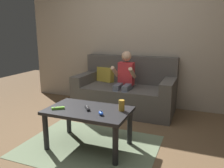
{
  "coord_description": "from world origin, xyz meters",
  "views": [
    {
      "loc": [
        1.11,
        -1.99,
        1.31
      ],
      "look_at": [
        -0.02,
        0.84,
        0.6
      ],
      "focal_mm": 36.35,
      "sensor_mm": 36.0,
      "label": 1
    }
  ],
  "objects_px": {
    "person_seated_on_couch": "(124,79)",
    "game_remote_black_far_corner": "(87,108)",
    "couch": "(125,92)",
    "coffee_table": "(88,115)",
    "game_remote_lime_near_edge": "(58,108)",
    "nunchuk_blue": "(101,113)",
    "soda_can": "(122,105)"
  },
  "relations": [
    {
      "from": "game_remote_lime_near_edge",
      "to": "soda_can",
      "type": "bearing_deg",
      "value": 17.59
    },
    {
      "from": "couch",
      "to": "coffee_table",
      "type": "bearing_deg",
      "value": -89.1
    },
    {
      "from": "person_seated_on_couch",
      "to": "nunchuk_blue",
      "type": "height_order",
      "value": "person_seated_on_couch"
    },
    {
      "from": "soda_can",
      "to": "nunchuk_blue",
      "type": "bearing_deg",
      "value": -127.8
    },
    {
      "from": "person_seated_on_couch",
      "to": "game_remote_black_far_corner",
      "type": "xyz_separation_m",
      "value": [
        -0.03,
        -1.2,
        -0.1
      ]
    },
    {
      "from": "nunchuk_blue",
      "to": "soda_can",
      "type": "relative_size",
      "value": 0.79
    },
    {
      "from": "coffee_table",
      "to": "game_remote_black_far_corner",
      "type": "height_order",
      "value": "game_remote_black_far_corner"
    },
    {
      "from": "nunchuk_blue",
      "to": "game_remote_black_far_corner",
      "type": "relative_size",
      "value": 0.73
    },
    {
      "from": "game_remote_lime_near_edge",
      "to": "game_remote_black_far_corner",
      "type": "distance_m",
      "value": 0.33
    },
    {
      "from": "coffee_table",
      "to": "soda_can",
      "type": "relative_size",
      "value": 7.66
    },
    {
      "from": "coffee_table",
      "to": "game_remote_lime_near_edge",
      "type": "distance_m",
      "value": 0.35
    },
    {
      "from": "game_remote_black_far_corner",
      "to": "nunchuk_blue",
      "type": "bearing_deg",
      "value": -25.5
    },
    {
      "from": "game_remote_lime_near_edge",
      "to": "nunchuk_blue",
      "type": "xyz_separation_m",
      "value": [
        0.52,
        0.01,
        0.01
      ]
    },
    {
      "from": "game_remote_black_far_corner",
      "to": "soda_can",
      "type": "xyz_separation_m",
      "value": [
        0.37,
        0.1,
        0.05
      ]
    },
    {
      "from": "couch",
      "to": "person_seated_on_couch",
      "type": "xyz_separation_m",
      "value": [
        0.04,
        -0.19,
        0.26
      ]
    },
    {
      "from": "couch",
      "to": "game_remote_black_far_corner",
      "type": "relative_size",
      "value": 12.26
    },
    {
      "from": "game_remote_lime_near_edge",
      "to": "soda_can",
      "type": "height_order",
      "value": "soda_can"
    },
    {
      "from": "game_remote_lime_near_edge",
      "to": "nunchuk_blue",
      "type": "distance_m",
      "value": 0.52
    },
    {
      "from": "person_seated_on_couch",
      "to": "soda_can",
      "type": "height_order",
      "value": "person_seated_on_couch"
    },
    {
      "from": "couch",
      "to": "soda_can",
      "type": "bearing_deg",
      "value": -73.38
    },
    {
      "from": "game_remote_black_far_corner",
      "to": "soda_can",
      "type": "distance_m",
      "value": 0.39
    },
    {
      "from": "person_seated_on_couch",
      "to": "nunchuk_blue",
      "type": "relative_size",
      "value": 10.48
    },
    {
      "from": "nunchuk_blue",
      "to": "couch",
      "type": "bearing_deg",
      "value": 98.71
    },
    {
      "from": "couch",
      "to": "coffee_table",
      "type": "xyz_separation_m",
      "value": [
        0.02,
        -1.38,
        0.07
      ]
    },
    {
      "from": "person_seated_on_couch",
      "to": "game_remote_lime_near_edge",
      "type": "height_order",
      "value": "person_seated_on_couch"
    },
    {
      "from": "game_remote_lime_near_edge",
      "to": "soda_can",
      "type": "xyz_separation_m",
      "value": [
        0.68,
        0.22,
        0.05
      ]
    },
    {
      "from": "game_remote_black_far_corner",
      "to": "coffee_table",
      "type": "bearing_deg",
      "value": 65.53
    },
    {
      "from": "coffee_table",
      "to": "soda_can",
      "type": "xyz_separation_m",
      "value": [
        0.36,
        0.09,
        0.13
      ]
    },
    {
      "from": "nunchuk_blue",
      "to": "game_remote_black_far_corner",
      "type": "bearing_deg",
      "value": 154.5
    },
    {
      "from": "soda_can",
      "to": "game_remote_lime_near_edge",
      "type": "bearing_deg",
      "value": -162.41
    },
    {
      "from": "person_seated_on_couch",
      "to": "game_remote_lime_near_edge",
      "type": "relative_size",
      "value": 7.53
    },
    {
      "from": "person_seated_on_couch",
      "to": "game_remote_black_far_corner",
      "type": "distance_m",
      "value": 1.21
    }
  ]
}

